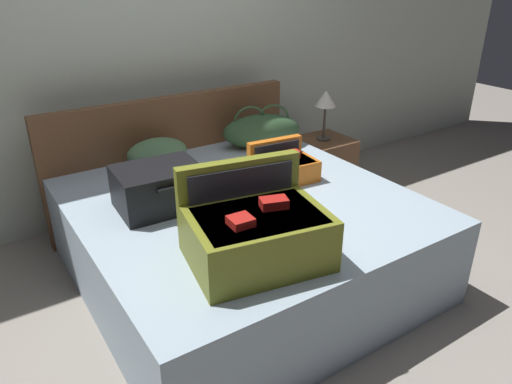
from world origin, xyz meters
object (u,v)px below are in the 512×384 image
object	(u,v)px
nightstand	(322,166)
table_lamp	(326,101)
hard_case_small	(283,167)
bed	(243,238)
hard_case_medium	(159,187)
duffel_bag	(262,131)
hard_case_large	(256,231)
pillow_near_headboard	(157,153)

from	to	relation	value
nightstand	table_lamp	world-z (taller)	table_lamp
hard_case_small	table_lamp	size ratio (longest dim) A/B	0.99
bed	hard_case_medium	world-z (taller)	hard_case_medium
nightstand	duffel_bag	bearing A→B (deg)	-179.39
hard_case_small	table_lamp	bearing A→B (deg)	40.03
hard_case_small	nightstand	distance (m)	1.07
hard_case_medium	bed	bearing A→B (deg)	-18.33
bed	hard_case_medium	xyz separation A→B (m)	(-0.43, 0.17, 0.38)
hard_case_large	duffel_bag	bearing A→B (deg)	65.39
hard_case_large	pillow_near_headboard	size ratio (longest dim) A/B	1.67
hard_case_medium	duffel_bag	bearing A→B (deg)	29.08
nightstand	bed	bearing A→B (deg)	-150.52
hard_case_large	hard_case_medium	distance (m)	0.75
hard_case_medium	nightstand	bearing A→B (deg)	20.26
table_lamp	hard_case_medium	bearing A→B (deg)	-162.85
hard_case_small	table_lamp	world-z (taller)	table_lamp
hard_case_small	nightstand	world-z (taller)	hard_case_small
duffel_bag	nightstand	size ratio (longest dim) A/B	1.35
hard_case_large	nightstand	xyz separation A→B (m)	(1.46, 1.23, -0.44)
nightstand	hard_case_large	bearing A→B (deg)	-139.97
bed	nightstand	world-z (taller)	bed
bed	nightstand	distance (m)	1.36
hard_case_large	hard_case_medium	world-z (taller)	hard_case_large
pillow_near_headboard	table_lamp	bearing A→B (deg)	-2.83
duffel_bag	pillow_near_headboard	bearing A→B (deg)	174.52
hard_case_small	table_lamp	xyz separation A→B (m)	(0.82, 0.57, 0.17)
bed	nightstand	xyz separation A→B (m)	(1.19, 0.67, -0.03)
hard_case_large	duffel_bag	xyz separation A→B (m)	(0.86, 1.22, -0.02)
bed	hard_case_medium	size ratio (longest dim) A/B	3.92
duffel_bag	nightstand	bearing A→B (deg)	0.61
hard_case_large	hard_case_small	bearing A→B (deg)	56.31
duffel_bag	nightstand	xyz separation A→B (m)	(0.61, 0.01, -0.42)
bed	table_lamp	distance (m)	1.46
bed	hard_case_small	xyz separation A→B (m)	(0.36, 0.10, 0.34)
hard_case_small	duffel_bag	size ratio (longest dim) A/B	0.64
duffel_bag	nightstand	distance (m)	0.74
pillow_near_headboard	nightstand	world-z (taller)	pillow_near_headboard
bed	hard_case_small	distance (m)	0.51
hard_case_large	hard_case_medium	bearing A→B (deg)	112.44
nightstand	pillow_near_headboard	bearing A→B (deg)	177.17
hard_case_small	hard_case_large	bearing A→B (deg)	-128.70
hard_case_large	table_lamp	world-z (taller)	hard_case_large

